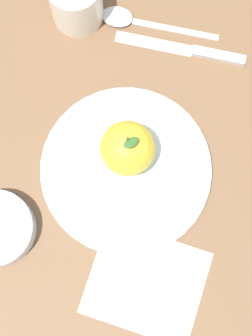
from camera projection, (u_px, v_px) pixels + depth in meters
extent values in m
plane|color=brown|center=(147.00, 141.00, 0.73)|extent=(2.40, 2.40, 0.00)
cylinder|color=silver|center=(126.00, 170.00, 0.71)|extent=(0.24, 0.24, 0.02)
torus|color=silver|center=(126.00, 169.00, 0.71)|extent=(0.24, 0.24, 0.01)
sphere|color=gold|center=(126.00, 146.00, 0.67)|extent=(0.07, 0.07, 0.07)
cylinder|color=#4C3319|center=(126.00, 138.00, 0.63)|extent=(0.00, 0.00, 0.02)
ellipsoid|color=#386628|center=(131.00, 143.00, 0.63)|extent=(0.01, 0.02, 0.01)
cylinder|color=silver|center=(76.00, 1.00, 0.73)|extent=(0.08, 0.08, 0.08)
cube|color=silver|center=(154.00, 44.00, 0.76)|extent=(0.10, 0.08, 0.00)
cube|color=silver|center=(219.00, 56.00, 0.75)|extent=(0.07, 0.06, 0.01)
ellipsoid|color=silver|center=(117.00, 17.00, 0.76)|extent=(0.06, 0.06, 0.01)
cube|color=silver|center=(175.00, 29.00, 0.76)|extent=(0.11, 0.09, 0.01)
cube|color=beige|center=(146.00, 283.00, 0.69)|extent=(0.20, 0.19, 0.00)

